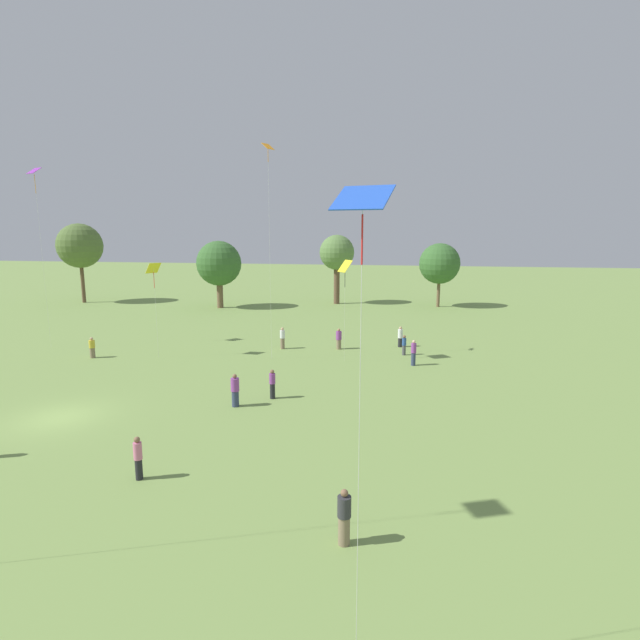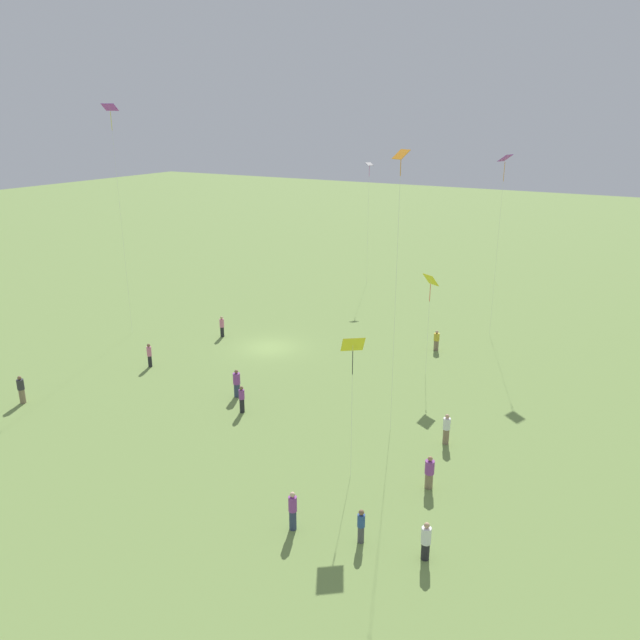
% 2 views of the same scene
% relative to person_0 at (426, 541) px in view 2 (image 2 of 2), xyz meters
% --- Properties ---
extents(ground_plane, '(240.00, 240.00, 0.00)m').
position_rel_person_0_xyz_m(ground_plane, '(-17.37, -19.50, -0.86)').
color(ground_plane, '#7A994C').
extents(person_0, '(0.44, 0.44, 1.75)m').
position_rel_person_0_xyz_m(person_0, '(0.00, 0.00, 0.00)').
color(person_0, '#232328').
rests_on(person_0, ground_plane).
extents(person_1, '(0.57, 0.57, 1.81)m').
position_rel_person_0_xyz_m(person_1, '(-9.62, -2.38, 0.03)').
color(person_1, '#847056').
rests_on(person_1, ground_plane).
extents(person_2, '(0.50, 0.50, 1.75)m').
position_rel_person_0_xyz_m(person_2, '(-7.14, -14.60, 0.02)').
color(person_2, '#232328').
rests_on(person_2, ground_plane).
extents(person_3, '(0.64, 0.64, 1.87)m').
position_rel_person_0_xyz_m(person_3, '(-8.83, -16.25, 0.06)').
color(person_3, '#333D5B').
rests_on(person_3, ground_plane).
extents(person_4, '(0.55, 0.55, 1.86)m').
position_rel_person_0_xyz_m(person_4, '(-1.27, -27.56, 0.05)').
color(person_4, '#847056').
rests_on(person_4, ground_plane).
extents(person_5, '(0.48, 0.48, 1.89)m').
position_rel_person_0_xyz_m(person_5, '(1.05, -5.79, 0.08)').
color(person_5, '#333D5B').
rests_on(person_5, ground_plane).
extents(person_6, '(0.44, 0.44, 1.76)m').
position_rel_person_0_xyz_m(person_6, '(-17.57, -24.33, 0.02)').
color(person_6, '#232328').
rests_on(person_6, ground_plane).
extents(person_7, '(0.43, 0.43, 1.78)m').
position_rel_person_0_xyz_m(person_7, '(-9.78, -24.84, 0.04)').
color(person_7, '#232328').
rests_on(person_7, ground_plane).
extents(person_8, '(0.66, 0.66, 1.74)m').
position_rel_person_0_xyz_m(person_8, '(-5.00, -1.68, -0.01)').
color(person_8, '#847056').
rests_on(person_8, ground_plane).
extents(person_9, '(0.61, 0.61, 1.62)m').
position_rel_person_0_xyz_m(person_9, '(-23.35, -7.83, -0.07)').
color(person_9, '#847056').
rests_on(person_9, ground_plane).
extents(person_10, '(0.45, 0.45, 1.60)m').
position_rel_person_0_xyz_m(person_10, '(0.34, -2.79, -0.05)').
color(person_10, '#4C4C51').
rests_on(person_10, ground_plane).
extents(kite_0, '(1.19, 1.27, 7.58)m').
position_rel_person_0_xyz_m(kite_0, '(-4.06, -5.51, 6.11)').
color(kite_0, yellow).
rests_on(kite_0, ground_plane).
extents(kite_1, '(0.87, 0.85, 12.86)m').
position_rel_person_0_xyz_m(kite_1, '(-39.11, -21.38, 10.90)').
color(kite_1, black).
rests_on(kite_1, ground_plane).
extents(kite_2, '(1.15, 1.06, 14.65)m').
position_rel_person_0_xyz_m(kite_2, '(-29.05, -5.16, 12.84)').
color(kite_2, purple).
rests_on(kite_2, ground_plane).
extents(kite_3, '(1.21, 1.27, 18.33)m').
position_rel_person_0_xyz_m(kite_3, '(-14.49, -31.48, 16.33)').
color(kite_3, purple).
rests_on(kite_3, ground_plane).
extents(kite_4, '(0.89, 0.95, 15.83)m').
position_rel_person_0_xyz_m(kite_4, '(-9.64, -5.74, 13.66)').
color(kite_4, orange).
rests_on(kite_4, ground_plane).
extents(kite_5, '(1.06, 1.19, 7.31)m').
position_rel_person_0_xyz_m(kite_5, '(-18.39, -6.85, 5.87)').
color(kite_5, yellow).
rests_on(kite_5, ground_plane).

